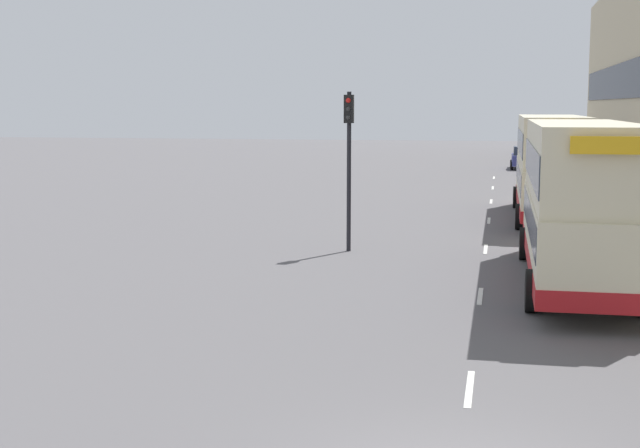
{
  "coord_description": "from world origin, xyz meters",
  "views": [
    {
      "loc": [
        0.42,
        -10.91,
        4.75
      ],
      "look_at": [
        -5.56,
        18.49,
        0.73
      ],
      "focal_mm": 50.0,
      "sensor_mm": 36.0,
      "label": 1
    }
  ],
  "objects_px": {
    "double_decker_bus_near": "(580,200)",
    "traffic_light_far_kerb": "(349,145)",
    "car_0": "(525,158)",
    "double_decker_bus_ahead": "(550,165)"
  },
  "relations": [
    {
      "from": "double_decker_bus_near",
      "to": "double_decker_bus_ahead",
      "type": "relative_size",
      "value": 0.97
    },
    {
      "from": "double_decker_bus_ahead",
      "to": "car_0",
      "type": "relative_size",
      "value": 2.67
    },
    {
      "from": "double_decker_bus_near",
      "to": "traffic_light_far_kerb",
      "type": "relative_size",
      "value": 2.15
    },
    {
      "from": "double_decker_bus_near",
      "to": "car_0",
      "type": "height_order",
      "value": "double_decker_bus_near"
    },
    {
      "from": "car_0",
      "to": "traffic_light_far_kerb",
      "type": "distance_m",
      "value": 40.51
    },
    {
      "from": "double_decker_bus_ahead",
      "to": "traffic_light_far_kerb",
      "type": "height_order",
      "value": "traffic_light_far_kerb"
    },
    {
      "from": "double_decker_bus_near",
      "to": "traffic_light_far_kerb",
      "type": "xyz_separation_m",
      "value": [
        -6.88,
        4.25,
        1.18
      ]
    },
    {
      "from": "double_decker_bus_near",
      "to": "car_0",
      "type": "relative_size",
      "value": 2.59
    },
    {
      "from": "double_decker_bus_near",
      "to": "traffic_light_far_kerb",
      "type": "distance_m",
      "value": 8.17
    },
    {
      "from": "car_0",
      "to": "traffic_light_far_kerb",
      "type": "height_order",
      "value": "traffic_light_far_kerb"
    }
  ]
}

